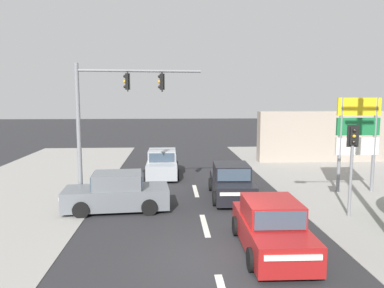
# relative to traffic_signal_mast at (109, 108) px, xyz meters

# --- Properties ---
(ground_plane) EXTENTS (140.00, 140.00, 0.00)m
(ground_plane) POSITION_rel_traffic_signal_mast_xyz_m (3.79, -6.06, -4.15)
(ground_plane) COLOR #28282B
(lane_dash_mid) EXTENTS (0.20, 2.40, 0.01)m
(lane_dash_mid) POSITION_rel_traffic_signal_mast_xyz_m (3.79, -3.06, -4.14)
(lane_dash_mid) COLOR silver
(lane_dash_mid) RESTS_ON ground
(lane_dash_far) EXTENTS (0.20, 2.40, 0.01)m
(lane_dash_far) POSITION_rel_traffic_signal_mast_xyz_m (3.79, 1.94, -4.14)
(lane_dash_far) COLOR silver
(lane_dash_far) RESTS_ON ground
(traffic_signal_mast) EXTENTS (5.27, 0.62, 6.00)m
(traffic_signal_mast) POSITION_rel_traffic_signal_mast_xyz_m (0.00, 0.00, 0.00)
(traffic_signal_mast) COLOR slate
(traffic_signal_mast) RESTS_ON ground
(pedestal_signal_right_kerb) EXTENTS (0.44, 0.30, 3.56)m
(pedestal_signal_right_kerb) POSITION_rel_traffic_signal_mast_xyz_m (9.47, -2.37, -1.73)
(pedestal_signal_right_kerb) COLOR slate
(pedestal_signal_right_kerb) RESTS_ON ground
(shopping_plaza_sign) EXTENTS (2.10, 0.16, 4.60)m
(shopping_plaza_sign) POSITION_rel_traffic_signal_mast_xyz_m (11.54, 1.31, -1.16)
(shopping_plaza_sign) COLOR slate
(shopping_plaza_sign) RESTS_ON ground
(shopfront_wall_far) EXTENTS (12.00, 1.00, 3.60)m
(shopfront_wall_far) POSITION_rel_traffic_signal_mast_xyz_m (14.79, 9.94, -2.35)
(shopfront_wall_far) COLOR #A39384
(shopfront_wall_far) RESTS_ON ground
(sedan_crossing_left) EXTENTS (2.02, 4.30, 1.56)m
(sedan_crossing_left) POSITION_rel_traffic_signal_mast_xyz_m (5.34, 0.62, -3.44)
(sedan_crossing_left) COLOR black
(sedan_crossing_left) RESTS_ON ground
(sedan_receding_far) EXTENTS (1.94, 4.26, 1.56)m
(sedan_receding_far) POSITION_rel_traffic_signal_mast_xyz_m (5.57, -5.41, -3.44)
(sedan_receding_far) COLOR maroon
(sedan_receding_far) RESTS_ON ground
(sedan_kerbside_parked) EXTENTS (1.90, 4.24, 1.56)m
(sedan_kerbside_parked) POSITION_rel_traffic_signal_mast_xyz_m (2.07, 5.58, -3.44)
(sedan_kerbside_parked) COLOR #A3A8AD
(sedan_kerbside_parked) RESTS_ON ground
(sedan_oncoming_mid) EXTENTS (4.35, 2.14, 1.56)m
(sedan_oncoming_mid) POSITION_rel_traffic_signal_mast_xyz_m (0.37, -1.04, -3.44)
(sedan_oncoming_mid) COLOR slate
(sedan_oncoming_mid) RESTS_ON ground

